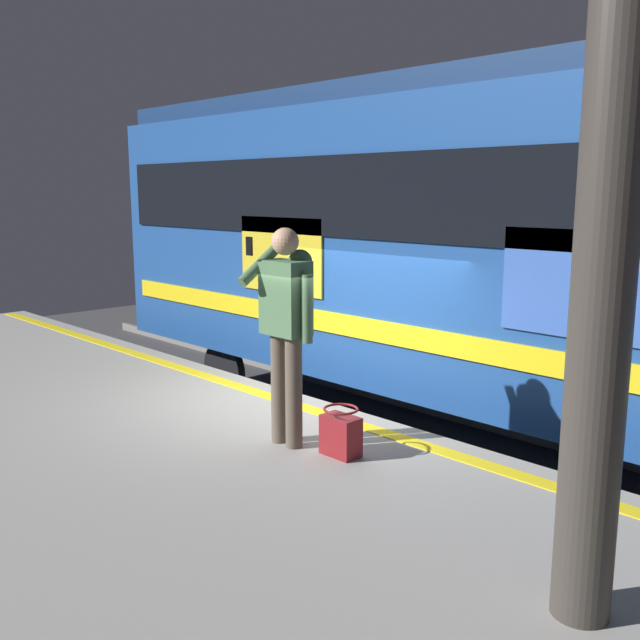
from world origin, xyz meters
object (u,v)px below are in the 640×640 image
(train_carriage, at_px, (486,235))
(station_column, at_px, (609,213))
(passenger, at_px, (287,318))
(handbag, at_px, (341,434))

(train_carriage, xyz_separation_m, station_column, (-3.19, 4.02, 0.42))
(passenger, bearing_deg, station_column, 168.83)
(train_carriage, relative_size, passenger, 6.09)
(passenger, relative_size, station_column, 0.45)
(passenger, height_order, handbag, passenger)
(train_carriage, distance_m, station_column, 5.15)
(train_carriage, height_order, handbag, train_carriage)
(passenger, bearing_deg, handbag, -165.01)
(train_carriage, relative_size, station_column, 2.76)
(passenger, xyz_separation_m, station_column, (-2.82, 0.56, 0.92))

